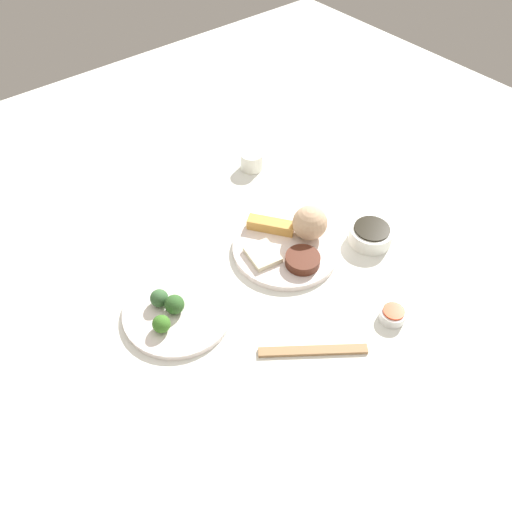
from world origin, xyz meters
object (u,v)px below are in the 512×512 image
object	(u,v)px
soy_sauce_bowl	(371,235)
sauce_ramekin_sweet_and_sour	(393,315)
teacup	(252,161)
chopsticks_pair	(313,351)
main_plate	(286,248)
broccoli_plate	(178,311)

from	to	relation	value
soy_sauce_bowl	sauce_ramekin_sweet_and_sour	distance (m)	0.23
teacup	chopsticks_pair	world-z (taller)	teacup
main_plate	broccoli_plate	distance (m)	0.30
teacup	soy_sauce_bowl	bearing A→B (deg)	96.15
soy_sauce_bowl	chopsticks_pair	distance (m)	0.35
teacup	chopsticks_pair	distance (m)	0.61
sauce_ramekin_sweet_and_sour	teacup	world-z (taller)	teacup
main_plate	sauce_ramekin_sweet_and_sour	bearing A→B (deg)	98.61
soy_sauce_bowl	teacup	world-z (taller)	teacup
teacup	broccoli_plate	bearing A→B (deg)	33.89
broccoli_plate	teacup	distance (m)	0.52
main_plate	chopsticks_pair	xyz separation A→B (m)	(0.14, 0.24, -0.00)
broccoli_plate	sauce_ramekin_sweet_and_sour	xyz separation A→B (m)	(-0.34, 0.30, 0.01)
teacup	chopsticks_pair	size ratio (longest dim) A/B	0.29
broccoli_plate	main_plate	bearing A→B (deg)	178.66
broccoli_plate	soy_sauce_bowl	bearing A→B (deg)	166.97
soy_sauce_bowl	sauce_ramekin_sweet_and_sour	world-z (taller)	soy_sauce_bowl
sauce_ramekin_sweet_and_sour	teacup	bearing A→B (deg)	-98.89
main_plate	teacup	size ratio (longest dim) A/B	4.00
soy_sauce_bowl	chopsticks_pair	bearing A→B (deg)	23.63
broccoli_plate	chopsticks_pair	distance (m)	0.30
soy_sauce_bowl	chopsticks_pair	xyz separation A→B (m)	(0.32, 0.14, -0.02)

